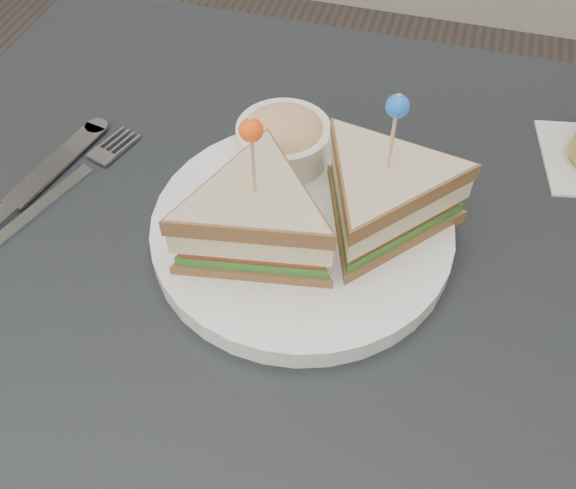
# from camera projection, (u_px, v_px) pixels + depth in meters

# --- Properties ---
(table) EXTENTS (0.80, 0.80, 0.75)m
(table) POSITION_uv_depth(u_px,v_px,m) (275.00, 338.00, 0.59)
(table) COLOR black
(table) RESTS_ON ground
(plate_meal) EXTENTS (0.34, 0.34, 0.15)m
(plate_meal) POSITION_uv_depth(u_px,v_px,m) (312.00, 205.00, 0.53)
(plate_meal) COLOR white
(plate_meal) RESTS_ON table
(cutlery_fork) EXTENTS (0.07, 0.18, 0.01)m
(cutlery_fork) POSITION_uv_depth(u_px,v_px,m) (75.00, 178.00, 0.61)
(cutlery_fork) COLOR silver
(cutlery_fork) RESTS_ON table
(cutlery_knife) EXTENTS (0.06, 0.23, 0.01)m
(cutlery_knife) POSITION_uv_depth(u_px,v_px,m) (19.00, 199.00, 0.59)
(cutlery_knife) COLOR #B7BEC3
(cutlery_knife) RESTS_ON table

